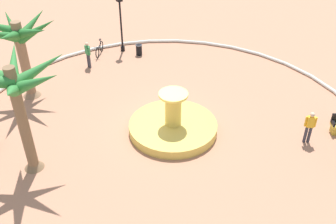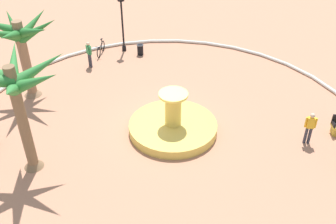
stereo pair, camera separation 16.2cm
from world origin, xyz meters
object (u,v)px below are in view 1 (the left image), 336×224
(fountain, at_px, (173,126))
(bicycle_red_frame, at_px, (99,49))
(palm_tree_by_curb, at_px, (19,41))
(trash_bin, at_px, (139,49))
(person_cyclist_helmet, at_px, (88,53))
(lamppost, at_px, (121,18))
(person_cyclist_photo, at_px, (310,126))
(palm_tree_near_fountain, at_px, (15,92))

(fountain, height_order, bicycle_red_frame, fountain)
(palm_tree_by_curb, relative_size, trash_bin, 6.34)
(palm_tree_by_curb, height_order, bicycle_red_frame, palm_tree_by_curb)
(trash_bin, bearing_deg, person_cyclist_helmet, -11.31)
(trash_bin, height_order, bicycle_red_frame, bicycle_red_frame)
(lamppost, relative_size, bicycle_red_frame, 3.04)
(trash_bin, bearing_deg, lamppost, -69.15)
(person_cyclist_helmet, xyz_separation_m, person_cyclist_photo, (-3.81, 13.21, 0.00))
(palm_tree_near_fountain, distance_m, person_cyclist_helmet, 9.78)
(bicycle_red_frame, xyz_separation_m, person_cyclist_photo, (-2.34, 14.29, 0.56))
(palm_tree_near_fountain, xyz_separation_m, person_cyclist_helmet, (-6.75, -6.42, -2.98))
(palm_tree_by_curb, relative_size, lamppost, 1.15)
(lamppost, bearing_deg, person_cyclist_photo, 93.53)
(fountain, distance_m, bicycle_red_frame, 9.69)
(lamppost, xyz_separation_m, trash_bin, (-0.46, 1.22, -1.97))
(person_cyclist_photo, bearing_deg, person_cyclist_helmet, -73.90)
(fountain, relative_size, trash_bin, 5.92)
(palm_tree_near_fountain, distance_m, person_cyclist_photo, 12.90)
(lamppost, height_order, person_cyclist_photo, lamppost)
(fountain, relative_size, palm_tree_near_fountain, 0.82)
(bicycle_red_frame, bearing_deg, fountain, 78.85)
(person_cyclist_helmet, bearing_deg, person_cyclist_photo, 106.10)
(palm_tree_near_fountain, bearing_deg, palm_tree_by_curb, -113.93)
(palm_tree_by_curb, distance_m, trash_bin, 8.23)
(fountain, distance_m, person_cyclist_helmet, 8.46)
(palm_tree_near_fountain, bearing_deg, person_cyclist_photo, 147.26)
(person_cyclist_helmet, bearing_deg, palm_tree_by_curb, 10.74)
(palm_tree_by_curb, relative_size, bicycle_red_frame, 3.51)
(fountain, bearing_deg, person_cyclist_helmet, -92.73)
(fountain, distance_m, person_cyclist_photo, 6.41)
(palm_tree_near_fountain, height_order, person_cyclist_helmet, palm_tree_near_fountain)
(lamppost, distance_m, person_cyclist_helmet, 3.33)
(person_cyclist_helmet, distance_m, person_cyclist_photo, 13.75)
(lamppost, distance_m, trash_bin, 2.36)
(palm_tree_by_curb, distance_m, person_cyclist_photo, 14.99)
(palm_tree_by_curb, xyz_separation_m, bicycle_red_frame, (-5.73, -1.89, -2.96))
(person_cyclist_helmet, bearing_deg, bicycle_red_frame, -143.69)
(palm_tree_near_fountain, relative_size, person_cyclist_photo, 3.10)
(lamppost, relative_size, person_cyclist_photo, 2.38)
(lamppost, xyz_separation_m, person_cyclist_photo, (-0.85, 13.74, -1.41))
(fountain, height_order, palm_tree_near_fountain, palm_tree_near_fountain)
(palm_tree_by_curb, bearing_deg, lamppost, -169.47)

